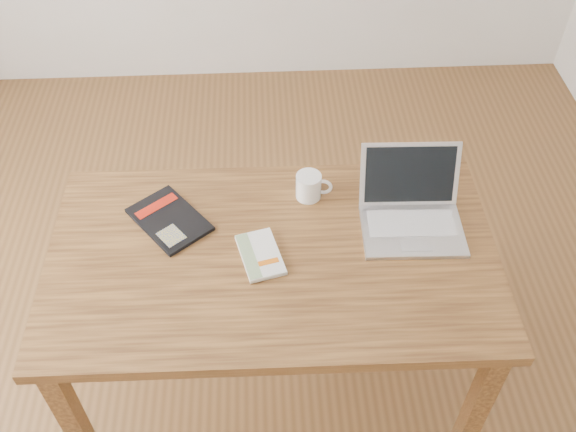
{
  "coord_description": "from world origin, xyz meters",
  "views": [
    {
      "loc": [
        0.17,
        -1.35,
        2.25
      ],
      "look_at": [
        0.24,
        -0.03,
        0.85
      ],
      "focal_mm": 40.0,
      "sensor_mm": 36.0,
      "label": 1
    }
  ],
  "objects_px": {
    "white_guidebook": "(260,255)",
    "laptop": "(411,210)",
    "black_guidebook": "(169,219)",
    "desk": "(273,272)",
    "coffee_mug": "(309,186)"
  },
  "relations": [
    {
      "from": "desk",
      "to": "coffee_mug",
      "type": "bearing_deg",
      "value": 62.51
    },
    {
      "from": "desk",
      "to": "laptop",
      "type": "bearing_deg",
      "value": 15.41
    },
    {
      "from": "coffee_mug",
      "to": "black_guidebook",
      "type": "bearing_deg",
      "value": -161.36
    },
    {
      "from": "desk",
      "to": "white_guidebook",
      "type": "xyz_separation_m",
      "value": [
        -0.04,
        -0.01,
        0.1
      ]
    },
    {
      "from": "black_guidebook",
      "to": "laptop",
      "type": "relative_size",
      "value": 0.95
    },
    {
      "from": "black_guidebook",
      "to": "laptop",
      "type": "distance_m",
      "value": 0.77
    },
    {
      "from": "white_guidebook",
      "to": "black_guidebook",
      "type": "height_order",
      "value": "white_guidebook"
    },
    {
      "from": "white_guidebook",
      "to": "laptop",
      "type": "height_order",
      "value": "laptop"
    },
    {
      "from": "black_guidebook",
      "to": "desk",
      "type": "bearing_deg",
      "value": -63.75
    },
    {
      "from": "desk",
      "to": "coffee_mug",
      "type": "height_order",
      "value": "coffee_mug"
    },
    {
      "from": "black_guidebook",
      "to": "coffee_mug",
      "type": "xyz_separation_m",
      "value": [
        0.45,
        0.09,
        0.04
      ]
    },
    {
      "from": "white_guidebook",
      "to": "coffee_mug",
      "type": "height_order",
      "value": "coffee_mug"
    },
    {
      "from": "white_guidebook",
      "to": "laptop",
      "type": "distance_m",
      "value": 0.5
    },
    {
      "from": "black_guidebook",
      "to": "laptop",
      "type": "xyz_separation_m",
      "value": [
        0.77,
        -0.04,
        0.04
      ]
    },
    {
      "from": "white_guidebook",
      "to": "black_guidebook",
      "type": "xyz_separation_m",
      "value": [
        -0.29,
        0.16,
        -0.0
      ]
    }
  ]
}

